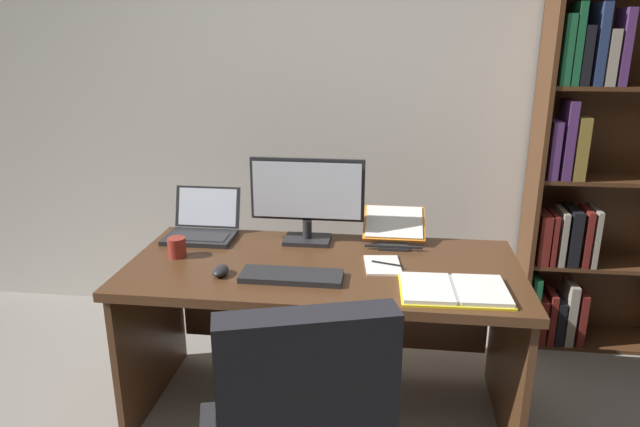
{
  "coord_description": "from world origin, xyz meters",
  "views": [
    {
      "loc": [
        0.18,
        -1.3,
        1.7
      ],
      "look_at": [
        -0.1,
        0.93,
        0.99
      ],
      "focal_mm": 31.89,
      "sensor_mm": 36.0,
      "label": 1
    }
  ],
  "objects_px": {
    "pen": "(387,264)",
    "desk": "(325,297)",
    "reading_stand_with_book": "(394,226)",
    "laptop": "(202,227)",
    "keyboard": "(292,276)",
    "computer_mouse": "(221,271)",
    "bookshelf": "(591,183)",
    "notepad": "(383,265)",
    "open_binder": "(454,290)",
    "coffee_mug": "(177,247)",
    "monitor": "(307,199)"
  },
  "relations": [
    {
      "from": "notepad",
      "to": "monitor",
      "type": "bearing_deg",
      "value": 143.94
    },
    {
      "from": "computer_mouse",
      "to": "pen",
      "type": "relative_size",
      "value": 0.74
    },
    {
      "from": "bookshelf",
      "to": "keyboard",
      "type": "relative_size",
      "value": 4.61
    },
    {
      "from": "bookshelf",
      "to": "keyboard",
      "type": "height_order",
      "value": "bookshelf"
    },
    {
      "from": "notepad",
      "to": "pen",
      "type": "xyz_separation_m",
      "value": [
        0.02,
        0.0,
        0.01
      ]
    },
    {
      "from": "laptop",
      "to": "computer_mouse",
      "type": "relative_size",
      "value": 3.19
    },
    {
      "from": "open_binder",
      "to": "coffee_mug",
      "type": "xyz_separation_m",
      "value": [
        -1.2,
        0.23,
        0.03
      ]
    },
    {
      "from": "desk",
      "to": "computer_mouse",
      "type": "height_order",
      "value": "computer_mouse"
    },
    {
      "from": "monitor",
      "to": "computer_mouse",
      "type": "relative_size",
      "value": 5.22
    },
    {
      "from": "monitor",
      "to": "keyboard",
      "type": "height_order",
      "value": "monitor"
    },
    {
      "from": "pen",
      "to": "desk",
      "type": "bearing_deg",
      "value": 165.26
    },
    {
      "from": "coffee_mug",
      "to": "open_binder",
      "type": "bearing_deg",
      "value": -10.73
    },
    {
      "from": "reading_stand_with_book",
      "to": "pen",
      "type": "xyz_separation_m",
      "value": [
        -0.03,
        -0.34,
        -0.06
      ]
    },
    {
      "from": "bookshelf",
      "to": "coffee_mug",
      "type": "height_order",
      "value": "bookshelf"
    },
    {
      "from": "computer_mouse",
      "to": "reading_stand_with_book",
      "type": "height_order",
      "value": "reading_stand_with_book"
    },
    {
      "from": "bookshelf",
      "to": "desk",
      "type": "bearing_deg",
      "value": -151.02
    },
    {
      "from": "monitor",
      "to": "reading_stand_with_book",
      "type": "relative_size",
      "value": 1.83
    },
    {
      "from": "laptop",
      "to": "desk",
      "type": "bearing_deg",
      "value": -17.37
    },
    {
      "from": "laptop",
      "to": "computer_mouse",
      "type": "bearing_deg",
      "value": -63.42
    },
    {
      "from": "keyboard",
      "to": "reading_stand_with_book",
      "type": "distance_m",
      "value": 0.66
    },
    {
      "from": "pen",
      "to": "coffee_mug",
      "type": "bearing_deg",
      "value": -180.0
    },
    {
      "from": "reading_stand_with_book",
      "to": "coffee_mug",
      "type": "xyz_separation_m",
      "value": [
        -0.97,
        -0.34,
        -0.03
      ]
    },
    {
      "from": "desk",
      "to": "coffee_mug",
      "type": "distance_m",
      "value": 0.71
    },
    {
      "from": "monitor",
      "to": "pen",
      "type": "relative_size",
      "value": 3.88
    },
    {
      "from": "computer_mouse",
      "to": "notepad",
      "type": "bearing_deg",
      "value": 14.91
    },
    {
      "from": "keyboard",
      "to": "notepad",
      "type": "distance_m",
      "value": 0.41
    },
    {
      "from": "laptop",
      "to": "keyboard",
      "type": "bearing_deg",
      "value": -40.58
    },
    {
      "from": "monitor",
      "to": "coffee_mug",
      "type": "distance_m",
      "value": 0.64
    },
    {
      "from": "computer_mouse",
      "to": "pen",
      "type": "distance_m",
      "value": 0.71
    },
    {
      "from": "monitor",
      "to": "laptop",
      "type": "relative_size",
      "value": 1.64
    },
    {
      "from": "desk",
      "to": "reading_stand_with_book",
      "type": "distance_m",
      "value": 0.48
    },
    {
      "from": "notepad",
      "to": "keyboard",
      "type": "bearing_deg",
      "value": -154.21
    },
    {
      "from": "pen",
      "to": "open_binder",
      "type": "bearing_deg",
      "value": -41.18
    },
    {
      "from": "bookshelf",
      "to": "pen",
      "type": "distance_m",
      "value": 1.36
    },
    {
      "from": "bookshelf",
      "to": "keyboard",
      "type": "bearing_deg",
      "value": -145.61
    },
    {
      "from": "laptop",
      "to": "keyboard",
      "type": "xyz_separation_m",
      "value": [
        0.53,
        -0.45,
        -0.04
      ]
    },
    {
      "from": "bookshelf",
      "to": "monitor",
      "type": "xyz_separation_m",
      "value": [
        -1.46,
        -0.55,
        0.01
      ]
    },
    {
      "from": "laptop",
      "to": "coffee_mug",
      "type": "distance_m",
      "value": 0.27
    },
    {
      "from": "desk",
      "to": "notepad",
      "type": "relative_size",
      "value": 8.14
    },
    {
      "from": "desk",
      "to": "bookshelf",
      "type": "distance_m",
      "value": 1.59
    },
    {
      "from": "desk",
      "to": "reading_stand_with_book",
      "type": "bearing_deg",
      "value": 40.99
    },
    {
      "from": "open_binder",
      "to": "desk",
      "type": "bearing_deg",
      "value": 148.6
    },
    {
      "from": "bookshelf",
      "to": "keyboard",
      "type": "xyz_separation_m",
      "value": [
        -1.46,
        -1.0,
        -0.19
      ]
    },
    {
      "from": "desk",
      "to": "open_binder",
      "type": "distance_m",
      "value": 0.65
    },
    {
      "from": "pen",
      "to": "coffee_mug",
      "type": "relative_size",
      "value": 1.57
    },
    {
      "from": "pen",
      "to": "keyboard",
      "type": "bearing_deg",
      "value": -155.38
    },
    {
      "from": "bookshelf",
      "to": "open_binder",
      "type": "relative_size",
      "value": 4.52
    },
    {
      "from": "monitor",
      "to": "open_binder",
      "type": "height_order",
      "value": "monitor"
    },
    {
      "from": "reading_stand_with_book",
      "to": "open_binder",
      "type": "distance_m",
      "value": 0.62
    },
    {
      "from": "laptop",
      "to": "pen",
      "type": "distance_m",
      "value": 0.95
    }
  ]
}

